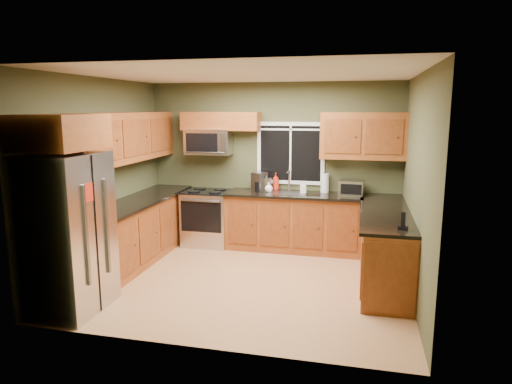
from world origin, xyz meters
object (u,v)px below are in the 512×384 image
at_px(cordless_phone, 403,224).
at_px(soap_bottle_c, 269,187).
at_px(microwave, 209,142).
at_px(soap_bottle_b, 303,187).
at_px(refrigerator, 68,233).
at_px(coffee_maker, 259,182).
at_px(range, 208,217).
at_px(soap_bottle_a, 276,182).
at_px(paper_towel_roll, 325,183).
at_px(toaster_oven, 351,188).
at_px(kettle, 267,184).

bearing_deg(cordless_phone, soap_bottle_c, 135.11).
distance_m(microwave, soap_bottle_b, 1.74).
relative_size(refrigerator, cordless_phone, 8.93).
height_order(coffee_maker, soap_bottle_c, coffee_maker).
xyz_separation_m(range, soap_bottle_a, (1.12, 0.23, 0.62)).
distance_m(coffee_maker, soap_bottle_b, 0.73).
bearing_deg(soap_bottle_a, soap_bottle_b, -17.91).
height_order(refrigerator, range, refrigerator).
relative_size(refrigerator, soap_bottle_b, 9.38).
height_order(range, paper_towel_roll, paper_towel_roll).
relative_size(range, paper_towel_roll, 2.77).
distance_m(soap_bottle_b, soap_bottle_c, 0.55).
relative_size(paper_towel_roll, soap_bottle_b, 1.76).
height_order(range, soap_bottle_a, soap_bottle_a).
xyz_separation_m(range, coffee_maker, (0.87, 0.09, 0.61)).
height_order(toaster_oven, soap_bottle_b, toaster_oven).
distance_m(microwave, kettle, 1.20).
bearing_deg(coffee_maker, soap_bottle_a, 29.12).
xyz_separation_m(refrigerator, cordless_phone, (3.67, 0.87, 0.10)).
bearing_deg(range, soap_bottle_c, 1.67).
bearing_deg(kettle, coffee_maker, 177.14).
bearing_deg(refrigerator, cordless_phone, 13.40).
height_order(refrigerator, toaster_oven, refrigerator).
height_order(refrigerator, kettle, refrigerator).
relative_size(soap_bottle_a, soap_bottle_b, 1.51).
distance_m(paper_towel_roll, cordless_phone, 2.35).
bearing_deg(microwave, kettle, -2.90).
xyz_separation_m(microwave, paper_towel_roll, (1.93, 0.07, -0.64)).
height_order(refrigerator, microwave, microwave).
bearing_deg(cordless_phone, microwave, 145.71).
distance_m(microwave, coffee_maker, 1.09).
relative_size(refrigerator, kettle, 6.61).
bearing_deg(paper_towel_roll, toaster_oven, -19.16).
xyz_separation_m(coffee_maker, soap_bottle_b, (0.72, -0.01, -0.05)).
bearing_deg(paper_towel_roll, coffee_maker, -173.60).
bearing_deg(soap_bottle_c, kettle, 129.82).
bearing_deg(coffee_maker, kettle, -2.86).
xyz_separation_m(refrigerator, soap_bottle_b, (2.29, 2.85, 0.14)).
distance_m(refrigerator, microwave, 3.10).
height_order(range, soap_bottle_b, soap_bottle_b).
relative_size(refrigerator, range, 1.92).
distance_m(coffee_maker, cordless_phone, 2.90).
distance_m(refrigerator, paper_towel_roll, 3.97).
bearing_deg(kettle, paper_towel_roll, 7.64).
xyz_separation_m(microwave, coffee_maker, (0.87, -0.04, -0.65)).
bearing_deg(cordless_phone, range, 147.53).
distance_m(range, cordless_phone, 3.57).
bearing_deg(soap_bottle_b, cordless_phone, -55.00).
bearing_deg(paper_towel_roll, soap_bottle_b, -158.15).
height_order(range, kettle, kettle).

